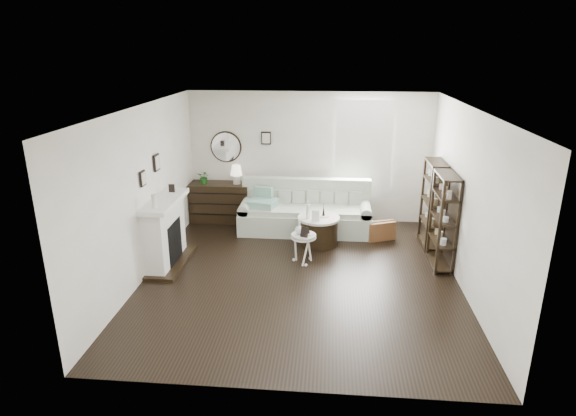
# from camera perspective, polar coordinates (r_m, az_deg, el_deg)

# --- Properties ---
(room) EXTENTS (5.50, 5.50, 5.50)m
(room) POSITION_cam_1_polar(r_m,az_deg,el_deg) (9.94, 6.82, 7.18)
(room) COLOR black
(room) RESTS_ON ground
(fireplace) EXTENTS (0.50, 1.40, 1.84)m
(fireplace) POSITION_cam_1_polar(r_m,az_deg,el_deg) (8.40, -14.34, -2.99)
(fireplace) COLOR white
(fireplace) RESTS_ON ground
(shelf_unit_far) EXTENTS (0.30, 0.80, 1.60)m
(shelf_unit_far) POSITION_cam_1_polar(r_m,az_deg,el_deg) (9.22, 16.77, 0.48)
(shelf_unit_far) COLOR black
(shelf_unit_far) RESTS_ON ground
(shelf_unit_near) EXTENTS (0.30, 0.80, 1.60)m
(shelf_unit_near) POSITION_cam_1_polar(r_m,az_deg,el_deg) (8.39, 17.92, -1.43)
(shelf_unit_near) COLOR black
(shelf_unit_near) RESTS_ON ground
(sofa) EXTENTS (2.61, 0.90, 1.01)m
(sofa) POSITION_cam_1_polar(r_m,az_deg,el_deg) (9.69, 2.06, -0.75)
(sofa) COLOR #A4AD9B
(sofa) RESTS_ON ground
(quilt) EXTENTS (0.64, 0.57, 0.14)m
(quilt) POSITION_cam_1_polar(r_m,az_deg,el_deg) (9.56, -3.08, 0.59)
(quilt) COLOR #268C5F
(quilt) RESTS_ON sofa
(suitcase) EXTENTS (0.58, 0.38, 0.37)m
(suitcase) POSITION_cam_1_polar(r_m,az_deg,el_deg) (9.42, 10.96, -2.67)
(suitcase) COLOR brown
(suitcase) RESTS_ON ground
(dresser) EXTENTS (1.24, 0.53, 0.83)m
(dresser) POSITION_cam_1_polar(r_m,az_deg,el_deg) (10.27, -8.00, 0.69)
(dresser) COLOR black
(dresser) RESTS_ON ground
(table_lamp) EXTENTS (0.32, 0.32, 0.40)m
(table_lamp) POSITION_cam_1_polar(r_m,az_deg,el_deg) (10.03, -6.13, 3.97)
(table_lamp) COLOR beige
(table_lamp) RESTS_ON dresser
(potted_plant) EXTENTS (0.31, 0.29, 0.28)m
(potted_plant) POSITION_cam_1_polar(r_m,az_deg,el_deg) (10.15, -9.92, 3.63)
(potted_plant) COLOR #1A5518
(potted_plant) RESTS_ON dresser
(drum_table) EXTENTS (0.78, 0.78, 0.54)m
(drum_table) POSITION_cam_1_polar(r_m,az_deg,el_deg) (9.03, 3.63, -2.66)
(drum_table) COLOR black
(drum_table) RESTS_ON ground
(pedestal_table) EXTENTS (0.43, 0.43, 0.52)m
(pedestal_table) POSITION_cam_1_polar(r_m,az_deg,el_deg) (8.18, 1.85, -3.44)
(pedestal_table) COLOR silver
(pedestal_table) RESTS_ON ground
(eiffel_drum) EXTENTS (0.13, 0.13, 0.21)m
(eiffel_drum) POSITION_cam_1_polar(r_m,az_deg,el_deg) (8.95, 4.24, -0.33)
(eiffel_drum) COLOR black
(eiffel_drum) RESTS_ON drum_table
(bottle_drum) EXTENTS (0.08, 0.08, 0.33)m
(bottle_drum) POSITION_cam_1_polar(r_m,az_deg,el_deg) (8.81, 2.39, -0.21)
(bottle_drum) COLOR silver
(bottle_drum) RESTS_ON drum_table
(card_frame_drum) EXTENTS (0.14, 0.06, 0.19)m
(card_frame_drum) POSITION_cam_1_polar(r_m,az_deg,el_deg) (8.72, 3.28, -0.91)
(card_frame_drum) COLOR silver
(card_frame_drum) RESTS_ON drum_table
(eiffel_ped) EXTENTS (0.12, 0.12, 0.16)m
(eiffel_ped) POSITION_cam_1_polar(r_m,az_deg,el_deg) (8.16, 2.47, -2.56)
(eiffel_ped) COLOR black
(eiffel_ped) RESTS_ON pedestal_table
(flask_ped) EXTENTS (0.14, 0.14, 0.27)m
(flask_ped) POSITION_cam_1_polar(r_m,az_deg,el_deg) (8.14, 1.35, -2.21)
(flask_ped) COLOR silver
(flask_ped) RESTS_ON pedestal_table
(card_frame_ped) EXTENTS (0.14, 0.09, 0.18)m
(card_frame_ped) POSITION_cam_1_polar(r_m,az_deg,el_deg) (8.02, 1.95, -2.87)
(card_frame_ped) COLOR black
(card_frame_ped) RESTS_ON pedestal_table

